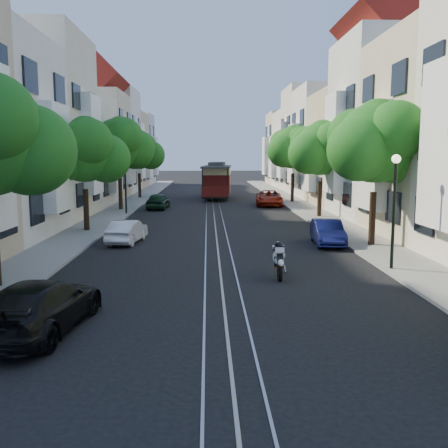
{
  "coord_description": "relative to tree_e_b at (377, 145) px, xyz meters",
  "views": [
    {
      "loc": [
        -0.45,
        -13.75,
        4.24
      ],
      "look_at": [
        0.26,
        7.84,
        1.27
      ],
      "focal_mm": 40.0,
      "sensor_mm": 36.0,
      "label": 1
    }
  ],
  "objects": [
    {
      "name": "ground",
      "position": [
        -7.26,
        19.02,
        -4.73
      ],
      "size": [
        200.0,
        200.0,
        0.0
      ],
      "primitive_type": "plane",
      "color": "black",
      "rests_on": "ground"
    },
    {
      "name": "sidewalk_east",
      "position": [
        -0.01,
        19.02,
        -4.67
      ],
      "size": [
        2.5,
        80.0,
        0.12
      ],
      "primitive_type": "cube",
      "color": "gray",
      "rests_on": "ground"
    },
    {
      "name": "sidewalk_west",
      "position": [
        -14.51,
        19.02,
        -4.67
      ],
      "size": [
        2.5,
        80.0,
        0.12
      ],
      "primitive_type": "cube",
      "color": "gray",
      "rests_on": "ground"
    },
    {
      "name": "rail_left",
      "position": [
        -7.81,
        19.02,
        -4.72
      ],
      "size": [
        0.06,
        80.0,
        0.02
      ],
      "primitive_type": "cube",
      "color": "gray",
      "rests_on": "ground"
    },
    {
      "name": "rail_slot",
      "position": [
        -7.26,
        19.02,
        -4.72
      ],
      "size": [
        0.06,
        80.0,
        0.02
      ],
      "primitive_type": "cube",
      "color": "gray",
      "rests_on": "ground"
    },
    {
      "name": "rail_right",
      "position": [
        -6.71,
        19.02,
        -4.72
      ],
      "size": [
        0.06,
        80.0,
        0.02
      ],
      "primitive_type": "cube",
      "color": "gray",
      "rests_on": "ground"
    },
    {
      "name": "lane_line",
      "position": [
        -7.26,
        19.02,
        -4.73
      ],
      "size": [
        0.08,
        80.0,
        0.01
      ],
      "primitive_type": "cube",
      "color": "tan",
      "rests_on": "ground"
    },
    {
      "name": "townhouses_east",
      "position": [
        4.61,
        18.94,
        0.45
      ],
      "size": [
        7.75,
        72.0,
        12.0
      ],
      "color": "beige",
      "rests_on": "ground"
    },
    {
      "name": "townhouses_west",
      "position": [
        -19.13,
        18.94,
        0.35
      ],
      "size": [
        7.75,
        72.0,
        11.76
      ],
      "color": "silver",
      "rests_on": "ground"
    },
    {
      "name": "tree_e_b",
      "position": [
        0.0,
        0.0,
        0.0
      ],
      "size": [
        4.93,
        4.08,
        6.68
      ],
      "color": "black",
      "rests_on": "ground"
    },
    {
      "name": "tree_e_c",
      "position": [
        -0.0,
        11.0,
        -0.13
      ],
      "size": [
        4.84,
        3.99,
        6.52
      ],
      "color": "black",
      "rests_on": "ground"
    },
    {
      "name": "tree_e_d",
      "position": [
        0.0,
        22.0,
        0.13
      ],
      "size": [
        5.01,
        4.16,
        6.85
      ],
      "color": "black",
      "rests_on": "ground"
    },
    {
      "name": "tree_w_b",
      "position": [
        -14.4,
        5.0,
        -0.34
      ],
      "size": [
        4.72,
        3.87,
        6.27
      ],
      "color": "black",
      "rests_on": "ground"
    },
    {
      "name": "tree_w_c",
      "position": [
        -14.4,
        16.0,
        0.34
      ],
      "size": [
        5.13,
        4.28,
        7.09
      ],
      "color": "black",
      "rests_on": "ground"
    },
    {
      "name": "tree_w_d",
      "position": [
        -14.4,
        27.0,
        -0.13
      ],
      "size": [
        4.84,
        3.99,
        6.52
      ],
      "color": "black",
      "rests_on": "ground"
    },
    {
      "name": "lamp_east",
      "position": [
        -0.96,
        -4.98,
        -1.89
      ],
      "size": [
        0.32,
        0.32,
        4.16
      ],
      "color": "black",
      "rests_on": "ground"
    },
    {
      "name": "lamp_west",
      "position": [
        -13.56,
        13.02,
        -1.89
      ],
      "size": [
        0.32,
        0.32,
        4.16
      ],
      "color": "black",
      "rests_on": "ground"
    },
    {
      "name": "sportbike_rider",
      "position": [
        -5.23,
        -5.66,
        -4.04
      ],
      "size": [
        0.46,
        1.9,
        1.31
      ],
      "rotation": [
        0.0,
        0.0,
        -0.05
      ],
      "color": "black",
      "rests_on": "ground"
    },
    {
      "name": "cable_car",
      "position": [
        -6.76,
        26.98,
        -2.79
      ],
      "size": [
        3.24,
        8.69,
        3.28
      ],
      "rotation": [
        0.0,
        0.0,
        -0.07
      ],
      "color": "black",
      "rests_on": "ground"
    },
    {
      "name": "parked_car_e_mid",
      "position": [
        -1.98,
        0.65,
        -4.13
      ],
      "size": [
        1.53,
        3.72,
        1.2
      ],
      "primitive_type": "imported",
      "rotation": [
        0.0,
        0.0,
        -0.07
      ],
      "color": "#0D1145",
      "rests_on": "ground"
    },
    {
      "name": "parked_car_e_far",
      "position": [
        -2.5,
        19.36,
        -4.08
      ],
      "size": [
        2.58,
        4.89,
        1.31
      ],
      "primitive_type": "imported",
      "rotation": [
        0.0,
        0.0,
        -0.09
      ],
      "color": "maroon",
      "rests_on": "ground"
    },
    {
      "name": "parked_car_w_near",
      "position": [
        -11.75,
        -10.96,
        -4.09
      ],
      "size": [
        2.36,
        4.64,
        1.29
      ],
      "primitive_type": "imported",
      "rotation": [
        0.0,
        0.0,
        3.01
      ],
      "color": "black",
      "rests_on": "ground"
    },
    {
      "name": "parked_car_w_mid",
      "position": [
        -11.66,
        1.49,
        -4.17
      ],
      "size": [
        1.65,
        3.57,
        1.13
      ],
      "primitive_type": "imported",
      "rotation": [
        0.0,
        0.0,
        3.01
      ],
      "color": "silver",
      "rests_on": "ground"
    },
    {
      "name": "parked_car_w_far",
      "position": [
        -11.66,
        17.13,
        -4.09
      ],
      "size": [
        1.79,
        3.86,
        1.28
      ],
      "primitive_type": "imported",
      "rotation": [
        0.0,
        0.0,
        3.07
      ],
      "color": "black",
      "rests_on": "ground"
    }
  ]
}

